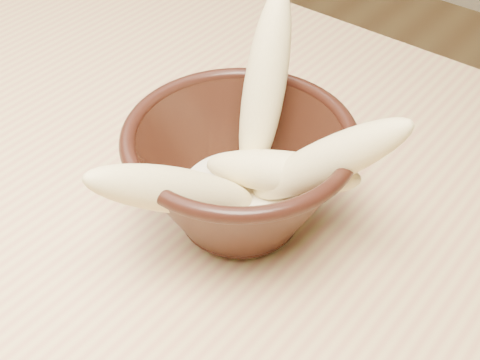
# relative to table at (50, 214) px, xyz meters

# --- Properties ---
(table) EXTENTS (1.20, 0.80, 0.75)m
(table) POSITION_rel_table_xyz_m (0.00, 0.00, 0.00)
(table) COLOR tan
(table) RESTS_ON ground
(bowl) EXTENTS (0.18, 0.18, 0.10)m
(bowl) POSITION_rel_table_xyz_m (0.21, 0.05, 0.14)
(bowl) COLOR black
(bowl) RESTS_ON table
(milk_puddle) EXTENTS (0.10, 0.10, 0.01)m
(milk_puddle) POSITION_rel_table_xyz_m (0.21, 0.05, 0.11)
(milk_puddle) COLOR beige
(milk_puddle) RESTS_ON bowl
(banana_upright) EXTENTS (0.06, 0.11, 0.15)m
(banana_upright) POSITION_rel_table_xyz_m (0.19, 0.10, 0.18)
(banana_upright) COLOR #E2CB86
(banana_upright) RESTS_ON bowl
(banana_right) EXTENTS (0.14, 0.07, 0.12)m
(banana_right) POSITION_rel_table_xyz_m (0.27, 0.07, 0.17)
(banana_right) COLOR #E2CB86
(banana_right) RESTS_ON bowl
(banana_across) EXTENTS (0.13, 0.07, 0.05)m
(banana_across) POSITION_rel_table_xyz_m (0.24, 0.06, 0.14)
(banana_across) COLOR #E2CB86
(banana_across) RESTS_ON bowl
(banana_front) EXTENTS (0.08, 0.15, 0.11)m
(banana_front) POSITION_rel_table_xyz_m (0.20, -0.01, 0.16)
(banana_front) COLOR #E2CB86
(banana_front) RESTS_ON bowl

